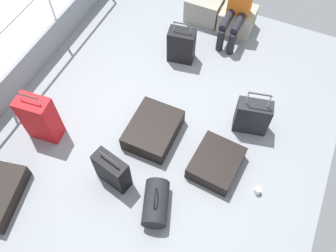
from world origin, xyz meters
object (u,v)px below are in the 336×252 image
object	(u,v)px
suitcase_0	(252,116)
suitcase_4	(216,163)
suitcase_2	(112,171)
suitcase_5	(40,118)
suitcase_3	(181,45)
cargo_crate_0	(204,8)
suitcase_1	(153,130)
paper_cup	(258,190)
cargo_crate_1	(237,20)
duffel_bag	(156,203)
passenger_seated	(237,8)

from	to	relation	value
suitcase_0	suitcase_4	distance (m)	0.79
suitcase_2	suitcase_5	bearing A→B (deg)	169.18
suitcase_0	suitcase_2	bearing A→B (deg)	-132.06
suitcase_0	suitcase_3	xyz separation A→B (m)	(-1.35, 0.79, 0.01)
cargo_crate_0	suitcase_2	world-z (taller)	suitcase_2
suitcase_3	suitcase_1	bearing A→B (deg)	-81.56
cargo_crate_0	suitcase_1	xyz separation A→B (m)	(0.22, -2.43, -0.09)
suitcase_0	suitcase_5	bearing A→B (deg)	-153.71
suitcase_2	paper_cup	world-z (taller)	suitcase_2
suitcase_3	paper_cup	bearing A→B (deg)	-43.68
cargo_crate_0	suitcase_3	bearing A→B (deg)	-89.29
suitcase_5	cargo_crate_1	bearing A→B (deg)	60.67
suitcase_1	paper_cup	xyz separation A→B (m)	(1.51, -0.22, -0.07)
duffel_bag	cargo_crate_1	bearing A→B (deg)	91.97
suitcase_3	suitcase_5	size ratio (longest dim) A/B	0.84
suitcase_3	duffel_bag	size ratio (longest dim) A/B	1.18
suitcase_0	suitcase_5	distance (m)	2.74
cargo_crate_0	paper_cup	bearing A→B (deg)	-56.72
suitcase_4	suitcase_1	bearing A→B (deg)	173.49
suitcase_2	suitcase_3	distance (m)	2.22
suitcase_3	suitcase_4	size ratio (longest dim) A/B	1.02
cargo_crate_1	suitcase_0	world-z (taller)	suitcase_0
suitcase_5	paper_cup	distance (m)	2.87
suitcase_4	suitcase_2	bearing A→B (deg)	-147.75
cargo_crate_1	suitcase_3	distance (m)	1.13
cargo_crate_1	passenger_seated	xyz separation A→B (m)	(0.00, -0.18, 0.38)
suitcase_5	duffel_bag	bearing A→B (deg)	-10.63
suitcase_1	suitcase_4	size ratio (longest dim) A/B	1.11
duffel_bag	cargo_crate_0	bearing A→B (deg)	101.73
suitcase_0	paper_cup	world-z (taller)	suitcase_0
suitcase_0	suitcase_3	distance (m)	1.56
suitcase_2	duffel_bag	xyz separation A→B (m)	(0.63, -0.11, -0.11)
suitcase_5	duffel_bag	size ratio (longest dim) A/B	1.41
suitcase_2	suitcase_0	bearing A→B (deg)	47.94
suitcase_3	cargo_crate_0	bearing A→B (deg)	90.71
passenger_seated	suitcase_1	distance (m)	2.29
cargo_crate_0	duffel_bag	world-z (taller)	duffel_bag
duffel_bag	paper_cup	xyz separation A→B (m)	(1.05, 0.69, -0.10)
suitcase_3	suitcase_0	bearing A→B (deg)	-30.38
cargo_crate_0	suitcase_4	xyz separation A→B (m)	(1.15, -2.54, -0.10)
cargo_crate_1	suitcase_5	size ratio (longest dim) A/B	0.67
suitcase_1	suitcase_4	xyz separation A→B (m)	(0.93, -0.11, -0.01)
suitcase_0	suitcase_4	bearing A→B (deg)	-105.48
suitcase_0	passenger_seated	bearing A→B (deg)	116.25
suitcase_4	suitcase_3	bearing A→B (deg)	126.55
cargo_crate_0	suitcase_3	world-z (taller)	suitcase_3
cargo_crate_0	cargo_crate_1	distance (m)	0.58
suitcase_4	duffel_bag	size ratio (longest dim) A/B	1.15
duffel_bag	passenger_seated	bearing A→B (deg)	92.08
suitcase_0	cargo_crate_0	bearing A→B (deg)	127.21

